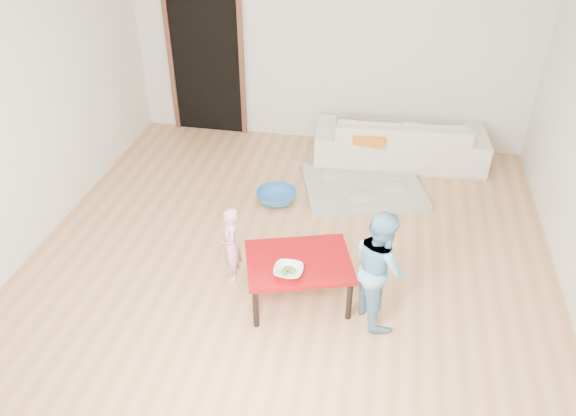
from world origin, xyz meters
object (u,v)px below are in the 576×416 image
(red_table, at_px, (298,280))
(basin, at_px, (276,197))
(bowl, at_px, (288,271))
(child_pink, at_px, (231,245))
(sofa, at_px, (400,139))
(child_blue, at_px, (380,267))

(red_table, bearing_deg, basin, 109.12)
(basin, bearing_deg, bowl, -74.53)
(child_pink, bearing_deg, sofa, 126.06)
(child_blue, distance_m, basin, 2.01)
(child_blue, xyz_separation_m, basin, (-1.19, 1.55, -0.46))
(bowl, distance_m, child_pink, 0.71)
(sofa, bearing_deg, child_pink, 55.98)
(sofa, height_order, bowl, sofa)
(child_pink, relative_size, basin, 1.67)
(red_table, distance_m, bowl, 0.32)
(bowl, xyz_separation_m, child_pink, (-0.60, 0.37, -0.10))
(sofa, height_order, red_table, sofa)
(sofa, height_order, child_pink, child_pink)
(sofa, distance_m, red_table, 2.81)
(bowl, bearing_deg, child_pink, 148.48)
(red_table, relative_size, bowl, 3.67)
(basin, bearing_deg, child_pink, -95.88)
(child_blue, bearing_deg, basin, 10.73)
(bowl, relative_size, basin, 0.54)
(red_table, height_order, basin, red_table)
(red_table, relative_size, child_blue, 0.83)
(bowl, bearing_deg, child_blue, 9.55)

